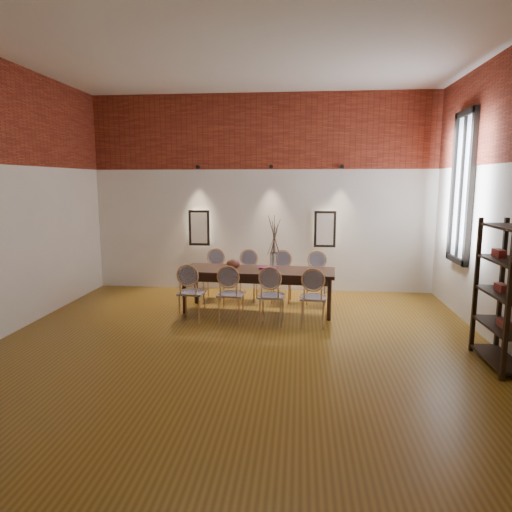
# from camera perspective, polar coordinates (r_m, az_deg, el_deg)

# --- Properties ---
(floor) EXTENTS (7.00, 7.00, 0.02)m
(floor) POSITION_cam_1_polar(r_m,az_deg,el_deg) (6.36, -2.04, -11.59)
(floor) COLOR brown
(floor) RESTS_ON ground
(ceiling) EXTENTS (7.00, 7.00, 0.02)m
(ceiling) POSITION_cam_1_polar(r_m,az_deg,el_deg) (6.20, -2.27, 25.73)
(ceiling) COLOR silver
(ceiling) RESTS_ON ground
(wall_back) EXTENTS (7.00, 0.10, 4.00)m
(wall_back) POSITION_cam_1_polar(r_m,az_deg,el_deg) (9.48, 0.73, 7.74)
(wall_back) COLOR silver
(wall_back) RESTS_ON ground
(wall_front) EXTENTS (7.00, 0.10, 4.00)m
(wall_front) POSITION_cam_1_polar(r_m,az_deg,el_deg) (2.48, -13.13, 3.12)
(wall_front) COLOR silver
(wall_front) RESTS_ON ground
(brick_band_back) EXTENTS (7.00, 0.02, 1.50)m
(brick_band_back) POSITION_cam_1_polar(r_m,az_deg,el_deg) (9.46, 0.71, 15.33)
(brick_band_back) COLOR maroon
(brick_band_back) RESTS_ON ground
(niche_left) EXTENTS (0.36, 0.06, 0.66)m
(niche_left) POSITION_cam_1_polar(r_m,az_deg,el_deg) (9.62, -7.08, 3.52)
(niche_left) COLOR #FFEAC6
(niche_left) RESTS_ON wall_back
(niche_right) EXTENTS (0.36, 0.06, 0.66)m
(niche_right) POSITION_cam_1_polar(r_m,az_deg,el_deg) (9.40, 8.61, 3.35)
(niche_right) COLOR #FFEAC6
(niche_right) RESTS_ON wall_back
(spot_fixture_left) EXTENTS (0.08, 0.10, 0.08)m
(spot_fixture_left) POSITION_cam_1_polar(r_m,az_deg,el_deg) (9.55, -7.27, 10.98)
(spot_fixture_left) COLOR black
(spot_fixture_left) RESTS_ON wall_back
(spot_fixture_mid) EXTENTS (0.08, 0.10, 0.08)m
(spot_fixture_mid) POSITION_cam_1_polar(r_m,az_deg,el_deg) (9.33, 1.92, 11.09)
(spot_fixture_mid) COLOR black
(spot_fixture_mid) RESTS_ON wall_back
(spot_fixture_right) EXTENTS (0.08, 0.10, 0.08)m
(spot_fixture_right) POSITION_cam_1_polar(r_m,az_deg,el_deg) (9.35, 10.67, 10.94)
(spot_fixture_right) COLOR black
(spot_fixture_right) RESTS_ON wall_back
(window_glass) EXTENTS (0.02, 0.78, 2.38)m
(window_glass) POSITION_cam_1_polar(r_m,az_deg,el_deg) (8.33, 24.44, 7.74)
(window_glass) COLOR silver
(window_glass) RESTS_ON wall_right
(window_frame) EXTENTS (0.08, 0.90, 2.50)m
(window_frame) POSITION_cam_1_polar(r_m,az_deg,el_deg) (8.32, 24.31, 7.75)
(window_frame) COLOR black
(window_frame) RESTS_ON wall_right
(window_mullion) EXTENTS (0.06, 0.06, 2.40)m
(window_mullion) POSITION_cam_1_polar(r_m,az_deg,el_deg) (8.32, 24.31, 7.75)
(window_mullion) COLOR black
(window_mullion) RESTS_ON wall_right
(dining_table) EXTENTS (2.68, 1.02, 0.75)m
(dining_table) POSITION_cam_1_polar(r_m,az_deg,el_deg) (7.99, 0.28, -4.32)
(dining_table) COLOR black
(dining_table) RESTS_ON floor
(chair_near_a) EXTENTS (0.47, 0.47, 0.94)m
(chair_near_a) POSITION_cam_1_polar(r_m,az_deg,el_deg) (7.53, -8.02, -4.52)
(chair_near_a) COLOR tan
(chair_near_a) RESTS_ON floor
(chair_near_b) EXTENTS (0.47, 0.47, 0.94)m
(chair_near_b) POSITION_cam_1_polar(r_m,az_deg,el_deg) (7.36, -3.13, -4.76)
(chair_near_b) COLOR tan
(chair_near_b) RESTS_ON floor
(chair_near_c) EXTENTS (0.47, 0.47, 0.94)m
(chair_near_c) POSITION_cam_1_polar(r_m,az_deg,el_deg) (7.25, 1.96, -4.97)
(chair_near_c) COLOR tan
(chair_near_c) RESTS_ON floor
(chair_near_d) EXTENTS (0.47, 0.47, 0.94)m
(chair_near_d) POSITION_cam_1_polar(r_m,az_deg,el_deg) (7.20, 7.16, -5.15)
(chair_near_d) COLOR tan
(chair_near_d) RESTS_ON floor
(chair_far_a) EXTENTS (0.47, 0.47, 0.94)m
(chair_far_a) POSITION_cam_1_polar(r_m,az_deg,el_deg) (8.84, -5.30, -2.40)
(chair_far_a) COLOR tan
(chair_far_a) RESTS_ON floor
(chair_far_b) EXTENTS (0.47, 0.47, 0.94)m
(chair_far_b) POSITION_cam_1_polar(r_m,az_deg,el_deg) (8.70, -1.12, -2.55)
(chair_far_b) COLOR tan
(chair_far_b) RESTS_ON floor
(chair_far_c) EXTENTS (0.47, 0.47, 0.94)m
(chair_far_c) POSITION_cam_1_polar(r_m,az_deg,el_deg) (8.61, 3.18, -2.70)
(chair_far_c) COLOR tan
(chair_far_c) RESTS_ON floor
(chair_far_d) EXTENTS (0.47, 0.47, 0.94)m
(chair_far_d) POSITION_cam_1_polar(r_m,az_deg,el_deg) (8.56, 7.56, -2.83)
(chair_far_d) COLOR tan
(chair_far_d) RESTS_ON floor
(vase) EXTENTS (0.14, 0.14, 0.30)m
(vase) POSITION_cam_1_polar(r_m,az_deg,el_deg) (7.85, 2.24, -0.66)
(vase) COLOR silver
(vase) RESTS_ON dining_table
(dried_branches) EXTENTS (0.50, 0.50, 0.70)m
(dried_branches) POSITION_cam_1_polar(r_m,az_deg,el_deg) (7.78, 2.27, 2.60)
(dried_branches) COLOR #43322A
(dried_branches) RESTS_ON vase
(bowl) EXTENTS (0.24, 0.24, 0.18)m
(bowl) POSITION_cam_1_polar(r_m,az_deg,el_deg) (7.93, -2.87, -1.01)
(bowl) COLOR brown
(bowl) RESTS_ON dining_table
(book) EXTENTS (0.27, 0.20, 0.03)m
(book) POSITION_cam_1_polar(r_m,az_deg,el_deg) (7.97, 1.36, -1.49)
(book) COLOR #821050
(book) RESTS_ON dining_table
(shelving_rack) EXTENTS (0.39, 1.00, 1.80)m
(shelving_rack) POSITION_cam_1_polar(r_m,az_deg,el_deg) (6.32, 28.63, -4.26)
(shelving_rack) COLOR black
(shelving_rack) RESTS_ON floor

